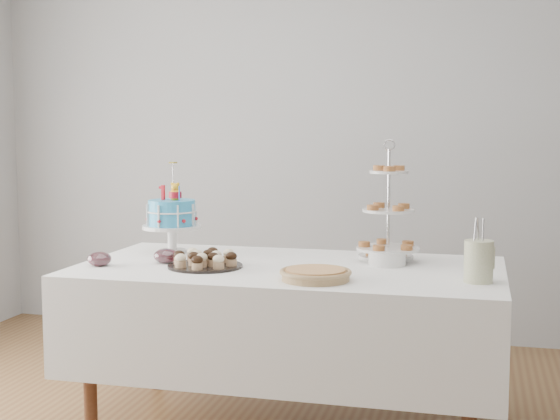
% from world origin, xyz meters
% --- Properties ---
extents(walls, '(5.04, 4.04, 2.70)m').
position_xyz_m(walls, '(0.00, 0.00, 1.35)').
color(walls, '#A8AAAD').
rests_on(walls, floor).
extents(table, '(1.92, 1.02, 0.77)m').
position_xyz_m(table, '(0.00, 0.30, 0.54)').
color(table, white).
rests_on(table, floor).
extents(birthday_cake, '(0.30, 0.30, 0.46)m').
position_xyz_m(birthday_cake, '(-0.66, 0.52, 0.89)').
color(birthday_cake, white).
rests_on(birthday_cake, table).
extents(cupcake_tray, '(0.34, 0.34, 0.08)m').
position_xyz_m(cupcake_tray, '(-0.36, 0.17, 0.81)').
color(cupcake_tray, black).
rests_on(cupcake_tray, table).
extents(pie, '(0.30, 0.30, 0.05)m').
position_xyz_m(pie, '(0.19, -0.00, 0.80)').
color(pie, tan).
rests_on(pie, table).
extents(tiered_stand, '(0.30, 0.30, 0.58)m').
position_xyz_m(tiered_stand, '(0.43, 0.52, 1.01)').
color(tiered_stand, silver).
rests_on(tiered_stand, table).
extents(plate_stack, '(0.17, 0.17, 0.07)m').
position_xyz_m(plate_stack, '(0.43, 0.43, 0.80)').
color(plate_stack, white).
rests_on(plate_stack, table).
extents(pastry_plate, '(0.27, 0.27, 0.04)m').
position_xyz_m(pastry_plate, '(0.40, 0.63, 0.79)').
color(pastry_plate, white).
rests_on(pastry_plate, table).
extents(jam_bowl_a, '(0.12, 0.12, 0.07)m').
position_xyz_m(jam_bowl_a, '(-0.57, 0.23, 0.80)').
color(jam_bowl_a, silver).
rests_on(jam_bowl_a, table).
extents(jam_bowl_b, '(0.11, 0.11, 0.07)m').
position_xyz_m(jam_bowl_b, '(-0.84, 0.08, 0.80)').
color(jam_bowl_b, silver).
rests_on(jam_bowl_b, table).
extents(utensil_pitcher, '(0.12, 0.12, 0.26)m').
position_xyz_m(utensil_pitcher, '(0.84, 0.12, 0.86)').
color(utensil_pitcher, white).
rests_on(utensil_pitcher, table).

